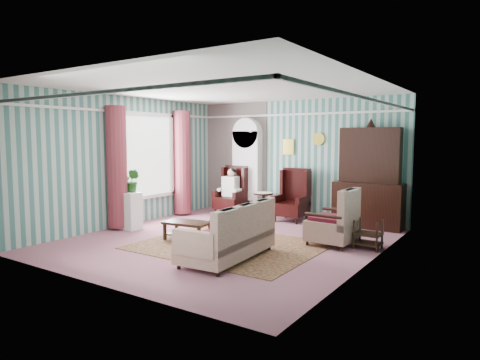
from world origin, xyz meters
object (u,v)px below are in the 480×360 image
Objects in this scene: dresser_hutch at (369,174)px; plant_stand at (128,211)px; bookcase at (247,171)px; seated_woman at (231,191)px; nest_table at (368,234)px; sofa at (227,229)px; round_side_table at (263,205)px; coffee_table at (187,231)px; wingback_left at (231,190)px; wingback_right at (291,195)px; floral_armchair at (332,216)px.

plant_stand is (-4.30, -3.02, -0.78)m from dresser_hutch.
seated_woman is at bearing -122.66° from bookcase.
nest_table is 2.58m from sofa.
round_side_table is 0.32× the size of sofa.
bookcase is 1.90× the size of seated_woman.
round_side_table reaches higher than coffee_table.
bookcase is 4.44m from sofa.
plant_stand is at bearing 73.60° from sofa.
wingback_left is 4.20m from sofa.
sofa is at bearing -106.99° from dresser_hutch.
wingback_right is at bearing 0.00° from wingback_left.
wingback_left is at bearing 159.15° from nest_table.
wingback_right is at bearing -10.01° from round_side_table.
round_side_table is 3.02m from coffee_table.
round_side_table is 1.11× the size of nest_table.
wingback_right reaches higher than seated_woman.
round_side_table is (-0.85, 0.15, -0.33)m from wingback_right.
sofa is at bearing -80.08° from wingback_right.
floral_armchair is at bearing -35.49° from round_side_table.
floral_armchair reaches higher than sofa.
nest_table is (4.07, -1.55, -0.32)m from seated_woman.
round_side_table is 3.60m from nest_table.
bookcase reaches higher than floral_armchair.
wingback_left is 0.04m from seated_woman.
plant_stand is 0.74× the size of floral_armchair.
nest_table is at bearing -78.83° from floral_armchair.
sofa is (3.16, -0.72, 0.10)m from plant_stand.
nest_table is 3.36m from coffee_table.
sofa is at bearing 152.05° from floral_armchair.
floral_armchair is (-0.08, -1.92, -0.64)m from dresser_hutch.
seated_woman is at bearing 30.64° from sofa.
seated_woman is 4.20m from sofa.
seated_woman is 1.47× the size of plant_stand.
round_side_table is (0.65, -0.24, -0.82)m from bookcase.
nest_table is at bearing -20.85° from seated_woman.
seated_woman is at bearing 66.67° from floral_armchair.
nest_table is 0.68× the size of plant_stand.
sofa is at bearing -12.87° from plant_stand.
wingback_left is at bearing 180.00° from wingback_right.
floral_armchair is (1.67, -1.65, -0.08)m from wingback_right.
wingback_right is 2.31× the size of nest_table.
dresser_hutch is at bearing 4.41° from wingback_left.
wingback_left is 3.06m from coffee_table.
coffee_table is (0.98, -2.86, -0.44)m from wingback_left.
bookcase is 3.73× the size of round_side_table.
wingback_right reaches higher than round_side_table.
wingback_left reaches higher than coffee_table.
nest_table is (2.32, -1.55, -0.35)m from wingback_right.
floral_armchair is at bearing -25.73° from wingback_left.
seated_woman is 4.37m from nest_table.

